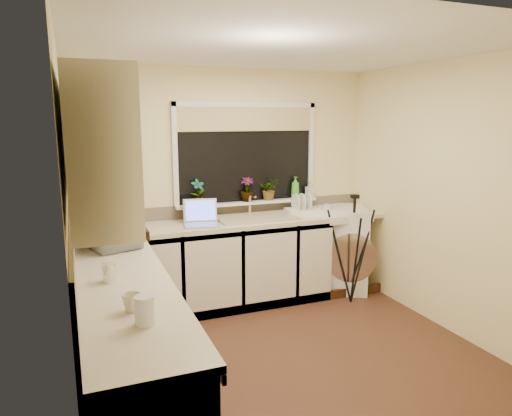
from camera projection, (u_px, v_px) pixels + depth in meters
The scene contains 33 objects.
floor at pixel (286, 354), 3.90m from camera, with size 3.20×3.20×0.00m, color #4F2E1F.
ceiling at pixel (291, 47), 3.44m from camera, with size 3.20×3.20×0.00m, color white.
wall_back at pixel (228, 185), 5.04m from camera, with size 3.20×3.20×0.00m, color #FAE6A6.
wall_front at pixel (420, 266), 2.30m from camera, with size 3.20×3.20×0.00m, color #FAE6A6.
wall_left at pixel (69, 228), 3.09m from camera, with size 3.00×3.00×0.00m, color #FAE6A6.
wall_right at pixel (448, 198), 4.25m from camera, with size 3.00×3.00×0.00m, color #FAE6A6.
base_cabinet_back at pixel (208, 268), 4.80m from camera, with size 2.55×0.60×0.86m, color silver.
base_cabinet_left at pixel (128, 351), 3.08m from camera, with size 0.54×2.40×0.86m, color silver.
worktop_back at pixel (238, 222), 4.83m from camera, with size 3.20×0.60×0.04m, color beige.
worktop_left at pixel (124, 286), 2.99m from camera, with size 0.60×2.40×0.04m, color beige.
upper_cabinet at pixel (92, 143), 2.63m from camera, with size 0.28×1.90×0.70m, color silver.
splashback_left at pixel (73, 254), 2.84m from camera, with size 0.02×2.40×0.45m, color beige.
splashback_back at pixel (229, 209), 5.08m from camera, with size 3.20×0.02×0.14m, color beige.
window_glass at pixel (246, 155), 5.04m from camera, with size 1.50×0.02×1.00m, color black.
window_blind at pixel (247, 119), 4.94m from camera, with size 1.50×0.02×0.25m, color tan.
windowsill at pixel (248, 202), 5.08m from camera, with size 1.60×0.14×0.03m, color white.
sink at pixel (256, 218), 4.90m from camera, with size 0.82×0.46×0.03m, color tan.
faucet at pixel (250, 205), 5.04m from camera, with size 0.03×0.03×0.24m, color silver.
washing_machine at pixel (335, 248), 5.37m from camera, with size 0.66×0.64×0.94m, color white.
laptop at pixel (201, 218), 4.62m from camera, with size 0.39×0.38×0.24m.
kettle at pixel (120, 237), 3.75m from camera, with size 0.15×0.15×0.20m, color white.
dish_rack at pixel (303, 211), 5.15m from camera, with size 0.36×0.27×0.05m, color white.
tripod at pixel (353, 249), 4.91m from camera, with size 0.58×0.58×1.17m, color black, non-canonical shape.
glass_jug at pixel (145, 310), 2.38m from camera, with size 0.10×0.10×0.15m, color white.
steel_jar at pixel (109, 273), 3.01m from camera, with size 0.09×0.09×0.12m, color silver.
microwave at pixel (110, 229), 3.83m from camera, with size 0.53×0.36×0.29m, color white.
plant_a at pixel (198, 192), 4.83m from camera, with size 0.14×0.10×0.27m, color #999999.
plant_c at pixel (247, 189), 5.05m from camera, with size 0.15×0.15×0.26m, color #999999.
plant_d at pixel (269, 189), 5.14m from camera, with size 0.22×0.19×0.24m, color #999999.
soap_bottle_green at pixel (295, 187), 5.25m from camera, with size 0.09×0.09×0.24m, color green.
soap_bottle_clear at pixel (310, 189), 5.32m from camera, with size 0.08×0.08×0.18m, color #999999.
cup_back at pixel (328, 208), 5.23m from camera, with size 0.12×0.12×0.09m, color beige.
cup_left at pixel (132, 302), 2.56m from camera, with size 0.11×0.11×0.10m, color beige.
Camera 1 is at (-1.56, -3.25, 1.94)m, focal length 32.88 mm.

